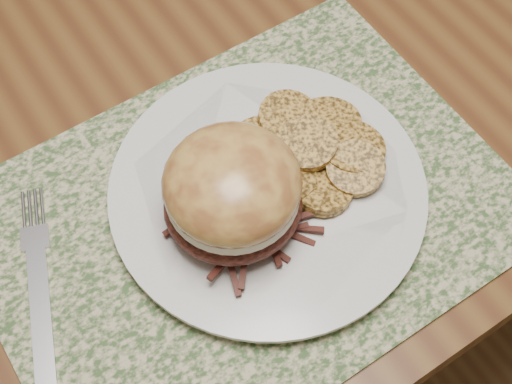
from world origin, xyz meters
TOP-DOWN VIEW (x-y plane):
  - ground at (0.00, 0.00)m, footprint 3.50×3.50m
  - dining_table at (0.00, 0.00)m, footprint 1.50×0.90m
  - placemat at (0.13, -0.26)m, footprint 0.45×0.33m
  - dinner_plate at (0.16, -0.25)m, footprint 0.26×0.26m
  - pork_sandwich at (0.12, -0.26)m, footprint 0.14×0.14m
  - roasted_potatoes at (0.21, -0.25)m, footprint 0.14×0.15m
  - fork at (-0.05, -0.22)m, footprint 0.09×0.19m

SIDE VIEW (x-z plane):
  - ground at x=0.00m, z-range 0.00..0.00m
  - dining_table at x=0.00m, z-range 0.30..1.05m
  - placemat at x=0.13m, z-range 0.75..0.75m
  - fork at x=-0.05m, z-range 0.75..0.76m
  - dinner_plate at x=0.16m, z-range 0.75..0.77m
  - roasted_potatoes at x=0.21m, z-range 0.76..0.79m
  - pork_sandwich at x=0.12m, z-range 0.77..0.86m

